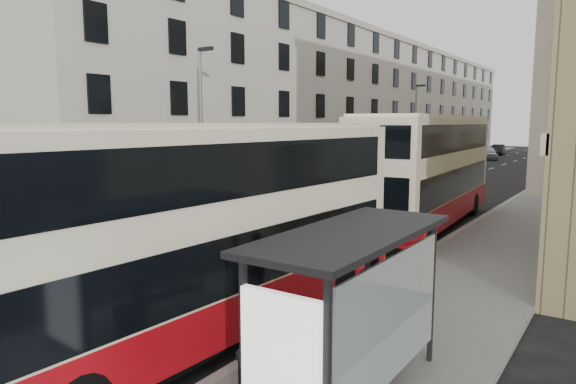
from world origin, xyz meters
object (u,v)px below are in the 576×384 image
Objects in this scene: white_van at (437,160)px; street_lamp_far at (416,121)px; double_decker_rear at (427,170)px; litter_bin at (255,381)px; street_lamp_near at (202,120)px; bus_shelter at (349,283)px; car_dark at (498,150)px; pedestrian_far at (372,293)px; car_red at (563,154)px; double_decker_front at (203,231)px; pedestrian_near at (260,358)px; car_silver at (488,153)px.

street_lamp_far is at bearing -133.92° from white_van.
litter_bin is at bearing -82.60° from double_decker_rear.
street_lamp_near is at bearing -108.32° from white_van.
bus_shelter is 0.96× the size of car_dark.
double_decker_rear is 7.06× the size of pedestrian_far.
car_red is (9.39, 19.17, -0.02)m from white_van.
double_decker_rear is 2.23× the size of white_van.
double_decker_front is at bearing 72.50° from car_red.
car_red is (8.79, -5.81, 0.01)m from car_dark.
white_van is 1.07× the size of car_red.
white_van is (-12.21, 45.77, 0.12)m from litter_bin.
car_red is (10.74, 51.72, -3.90)m from street_lamp_near.
double_decker_front reaches higher than car_red.
car_red is at bearing 47.97° from white_van.
double_decker_rear is (10.63, 2.70, -2.19)m from street_lamp_near.
street_lamp_far is 1.57× the size of car_red.
pedestrian_near is 71.49m from car_dark.
street_lamp_far reaches higher than litter_bin.
pedestrian_far is at bearing -34.77° from street_lamp_near.
street_lamp_far is 1.81× the size of car_dark.
street_lamp_near is at bearing 139.86° from bus_shelter.
car_red is (-0.07, 63.10, -1.55)m from double_decker_front.
white_van reaches higher than car_dark.
litter_bin is 61.25m from car_silver.
litter_bin is at bearing 102.89° from pedestrian_near.
car_red is at bearing 92.85° from double_decker_front.
car_dark is at bearing 95.95° from double_decker_rear.
litter_bin is at bearing -86.96° from car_dark.
bus_shelter is at bearing -40.14° from street_lamp_near.
car_dark is (-1.08, 10.41, -0.06)m from car_silver.
pedestrian_far is 57.69m from car_silver.
bus_shelter is 60.66m from car_silver.
litter_bin is at bearing -31.01° from double_decker_front.
car_dark is (1.96, 27.53, -3.91)m from street_lamp_far.
street_lamp_far is 42.05m from pedestrian_far.
street_lamp_far is 4.65× the size of pedestrian_far.
litter_bin is 0.34m from pedestrian_near.
street_lamp_near reaches higher than car_red.
street_lamp_near reaches higher than pedestrian_far.
street_lamp_near is 19.36m from litter_bin.
car_silver is 8.98m from car_red.
double_decker_front reaches higher than litter_bin.
street_lamp_near reaches higher than car_silver.
street_lamp_far is (-14.69, 42.39, 2.50)m from bus_shelter.
white_van is at bearing -55.67° from pedestrian_far.
car_dark is at bearing 85.93° from street_lamp_far.
pedestrian_near is at bearing -28.67° from double_decker_front.
double_decker_rear reaches higher than white_van.
white_van reaches higher than car_red.
street_lamp_near is at bearing 136.32° from double_decker_front.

